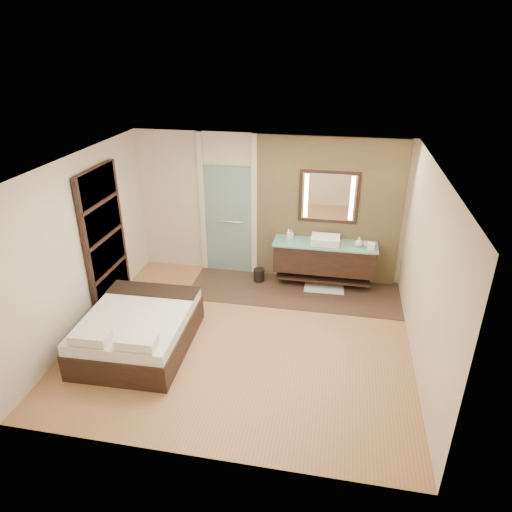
% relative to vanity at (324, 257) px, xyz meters
% --- Properties ---
extents(floor, '(5.00, 5.00, 0.00)m').
position_rel_vanity_xyz_m(floor, '(-1.10, -1.92, -0.58)').
color(floor, '#A46744').
rests_on(floor, ground).
extents(tile_strip, '(3.80, 1.30, 0.01)m').
position_rel_vanity_xyz_m(tile_strip, '(-0.50, -0.32, -0.57)').
color(tile_strip, '#3C2921').
rests_on(tile_strip, floor).
extents(stone_wall, '(2.60, 0.08, 2.70)m').
position_rel_vanity_xyz_m(stone_wall, '(0.00, 0.29, 0.77)').
color(stone_wall, tan).
rests_on(stone_wall, floor).
extents(vanity, '(1.85, 0.55, 0.88)m').
position_rel_vanity_xyz_m(vanity, '(0.00, 0.00, 0.00)').
color(vanity, black).
rests_on(vanity, stone_wall).
extents(mirror_unit, '(1.06, 0.04, 0.96)m').
position_rel_vanity_xyz_m(mirror_unit, '(0.00, 0.24, 1.07)').
color(mirror_unit, black).
rests_on(mirror_unit, stone_wall).
extents(frosted_door, '(1.10, 0.12, 2.70)m').
position_rel_vanity_xyz_m(frosted_door, '(-1.85, 0.28, 0.56)').
color(frosted_door, silver).
rests_on(frosted_door, floor).
extents(shoji_partition, '(0.06, 1.20, 2.40)m').
position_rel_vanity_xyz_m(shoji_partition, '(-3.53, -1.32, 0.63)').
color(shoji_partition, black).
rests_on(shoji_partition, floor).
extents(bed, '(1.52, 1.88, 0.71)m').
position_rel_vanity_xyz_m(bed, '(-2.58, -2.41, -0.29)').
color(bed, black).
rests_on(bed, floor).
extents(bath_mat, '(0.73, 0.51, 0.02)m').
position_rel_vanity_xyz_m(bath_mat, '(0.04, -0.08, -0.56)').
color(bath_mat, white).
rests_on(bath_mat, floor).
extents(waste_bin, '(0.23, 0.23, 0.25)m').
position_rel_vanity_xyz_m(waste_bin, '(-1.20, -0.07, -0.45)').
color(waste_bin, black).
rests_on(waste_bin, floor).
extents(tissue_box, '(0.14, 0.14, 0.10)m').
position_rel_vanity_xyz_m(tissue_box, '(0.80, -0.09, 0.33)').
color(tissue_box, white).
rests_on(tissue_box, vanity).
extents(soap_bottle_a, '(0.10, 0.10, 0.21)m').
position_rel_vanity_xyz_m(soap_bottle_a, '(-0.67, 0.00, 0.39)').
color(soap_bottle_a, white).
rests_on(soap_bottle_a, vanity).
extents(soap_bottle_b, '(0.08, 0.08, 0.17)m').
position_rel_vanity_xyz_m(soap_bottle_b, '(-0.62, 0.06, 0.37)').
color(soap_bottle_b, '#B2B2B2').
rests_on(soap_bottle_b, vanity).
extents(soap_bottle_c, '(0.18, 0.18, 0.17)m').
position_rel_vanity_xyz_m(soap_bottle_c, '(0.58, -0.03, 0.37)').
color(soap_bottle_c, '#BEEFED').
rests_on(soap_bottle_c, vanity).
extents(cup, '(0.13, 0.13, 0.09)m').
position_rel_vanity_xyz_m(cup, '(0.72, -0.02, 0.33)').
color(cup, silver).
rests_on(cup, vanity).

